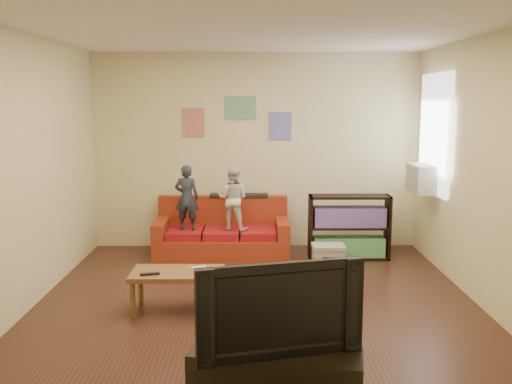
{
  "coord_description": "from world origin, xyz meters",
  "views": [
    {
      "loc": [
        -0.05,
        -5.41,
        2.05
      ],
      "look_at": [
        0.0,
        0.8,
        1.05
      ],
      "focal_mm": 40.0,
      "sensor_mm": 36.0,
      "label": 1
    }
  ],
  "objects_px": {
    "child_b": "(233,199)",
    "tv_stand": "(276,381)",
    "bookshelf": "(349,230)",
    "television": "(276,305)",
    "child_a": "(187,198)",
    "coffee_table": "(178,277)",
    "sofa": "(222,235)",
    "file_box": "(328,255)"
  },
  "relations": [
    {
      "from": "child_b",
      "to": "tv_stand",
      "type": "xyz_separation_m",
      "value": [
        0.41,
        -3.79,
        -0.57
      ]
    },
    {
      "from": "bookshelf",
      "to": "television",
      "type": "distance_m",
      "value": 3.91
    },
    {
      "from": "child_a",
      "to": "coffee_table",
      "type": "height_order",
      "value": "child_a"
    },
    {
      "from": "sofa",
      "to": "child_b",
      "type": "relative_size",
      "value": 2.13
    },
    {
      "from": "bookshelf",
      "to": "file_box",
      "type": "xyz_separation_m",
      "value": [
        -0.32,
        -0.37,
        -0.23
      ]
    },
    {
      "from": "coffee_table",
      "to": "sofa",
      "type": "bearing_deg",
      "value": 81.11
    },
    {
      "from": "child_a",
      "to": "television",
      "type": "bearing_deg",
      "value": 111.54
    },
    {
      "from": "coffee_table",
      "to": "child_a",
      "type": "bearing_deg",
      "value": 93.58
    },
    {
      "from": "child_b",
      "to": "coffee_table",
      "type": "distance_m",
      "value": 2.05
    },
    {
      "from": "bookshelf",
      "to": "file_box",
      "type": "bearing_deg",
      "value": -130.88
    },
    {
      "from": "child_b",
      "to": "tv_stand",
      "type": "relative_size",
      "value": 0.73
    },
    {
      "from": "sofa",
      "to": "coffee_table",
      "type": "xyz_separation_m",
      "value": [
        -0.33,
        -2.11,
        0.09
      ]
    },
    {
      "from": "sofa",
      "to": "file_box",
      "type": "bearing_deg",
      "value": -23.36
    },
    {
      "from": "coffee_table",
      "to": "bookshelf",
      "type": "relative_size",
      "value": 0.86
    },
    {
      "from": "television",
      "to": "bookshelf",
      "type": "bearing_deg",
      "value": 59.26
    },
    {
      "from": "sofa",
      "to": "child_a",
      "type": "xyz_separation_m",
      "value": [
        -0.45,
        -0.16,
        0.54
      ]
    },
    {
      "from": "bookshelf",
      "to": "file_box",
      "type": "distance_m",
      "value": 0.54
    },
    {
      "from": "television",
      "to": "file_box",
      "type": "bearing_deg",
      "value": 62.55
    },
    {
      "from": "child_b",
      "to": "television",
      "type": "distance_m",
      "value": 3.81
    },
    {
      "from": "child_b",
      "to": "tv_stand",
      "type": "height_order",
      "value": "child_b"
    },
    {
      "from": "file_box",
      "to": "television",
      "type": "relative_size",
      "value": 0.36
    },
    {
      "from": "bookshelf",
      "to": "television",
      "type": "height_order",
      "value": "television"
    },
    {
      "from": "bookshelf",
      "to": "child_b",
      "type": "bearing_deg",
      "value": 177.86
    },
    {
      "from": "coffee_table",
      "to": "file_box",
      "type": "xyz_separation_m",
      "value": [
        1.68,
        1.53,
        -0.21
      ]
    },
    {
      "from": "child_a",
      "to": "child_b",
      "type": "height_order",
      "value": "child_a"
    },
    {
      "from": "child_a",
      "to": "sofa",
      "type": "bearing_deg",
      "value": -153.78
    },
    {
      "from": "television",
      "to": "child_b",
      "type": "bearing_deg",
      "value": 81.95
    },
    {
      "from": "child_a",
      "to": "file_box",
      "type": "relative_size",
      "value": 2.16
    },
    {
      "from": "child_a",
      "to": "child_b",
      "type": "xyz_separation_m",
      "value": [
        0.6,
        0.0,
        -0.01
      ]
    },
    {
      "from": "sofa",
      "to": "child_a",
      "type": "height_order",
      "value": "child_a"
    },
    {
      "from": "sofa",
      "to": "child_a",
      "type": "relative_size",
      "value": 2.06
    },
    {
      "from": "child_a",
      "to": "coffee_table",
      "type": "bearing_deg",
      "value": 100.25
    },
    {
      "from": "child_a",
      "to": "file_box",
      "type": "bearing_deg",
      "value": 173.48
    },
    {
      "from": "sofa",
      "to": "coffee_table",
      "type": "height_order",
      "value": "sofa"
    },
    {
      "from": "child_a",
      "to": "bookshelf",
      "type": "height_order",
      "value": "child_a"
    },
    {
      "from": "sofa",
      "to": "television",
      "type": "bearing_deg",
      "value": -82.01
    },
    {
      "from": "child_a",
      "to": "coffee_table",
      "type": "relative_size",
      "value": 0.96
    },
    {
      "from": "sofa",
      "to": "file_box",
      "type": "distance_m",
      "value": 1.47
    },
    {
      "from": "file_box",
      "to": "television",
      "type": "bearing_deg",
      "value": -103.28
    },
    {
      "from": "child_a",
      "to": "television",
      "type": "distance_m",
      "value": 3.92
    },
    {
      "from": "child_b",
      "to": "bookshelf",
      "type": "height_order",
      "value": "child_b"
    },
    {
      "from": "child_b",
      "to": "bookshelf",
      "type": "distance_m",
      "value": 1.57
    }
  ]
}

